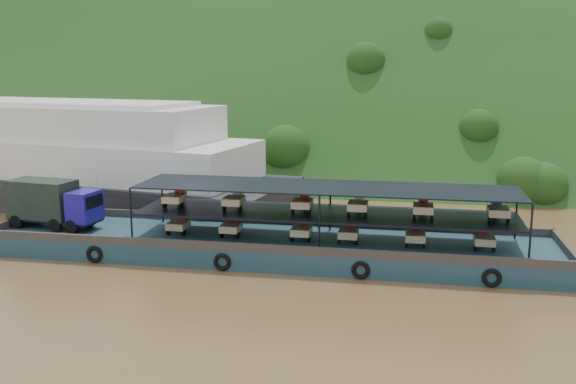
# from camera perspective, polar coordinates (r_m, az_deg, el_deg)

# --- Properties ---
(ground) EXTENTS (160.00, 160.00, 0.00)m
(ground) POSITION_cam_1_polar(r_m,az_deg,el_deg) (41.46, 1.94, -5.24)
(ground) COLOR brown
(ground) RESTS_ON ground
(hillside) EXTENTS (140.00, 39.60, 39.60)m
(hillside) POSITION_cam_1_polar(r_m,az_deg,el_deg) (76.44, 6.18, 2.33)
(hillside) COLOR #183513
(hillside) RESTS_ON ground
(cargo_barge) EXTENTS (35.02, 7.18, 4.54)m
(cargo_barge) POSITION_cam_1_polar(r_m,az_deg,el_deg) (40.31, -2.98, -4.13)
(cargo_barge) COLOR #123841
(cargo_barge) RESTS_ON ground
(passenger_ferry) EXTENTS (44.53, 18.26, 8.77)m
(passenger_ferry) POSITION_cam_1_polar(r_m,az_deg,el_deg) (59.69, -20.43, 2.87)
(passenger_ferry) COLOR black
(passenger_ferry) RESTS_ON ground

